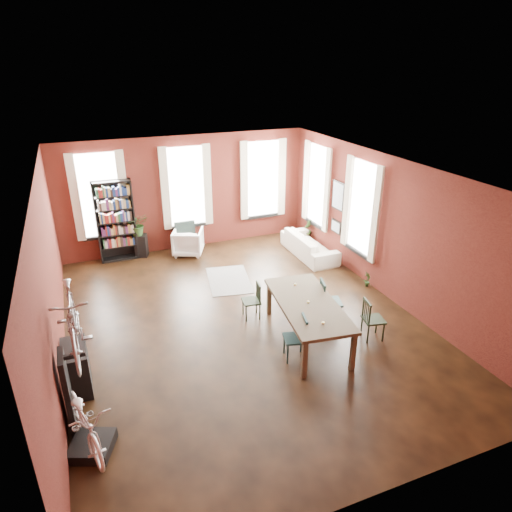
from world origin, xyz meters
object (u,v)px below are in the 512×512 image
cream_sofa (310,242)px  console_table (77,368)px  dining_chair_d (331,302)px  dining_table (307,321)px  dining_chair_c (373,319)px  dining_chair_b (251,301)px  white_armchair (188,241)px  bookshelf (116,221)px  dining_chair_a (295,338)px  bicycle_floor (81,400)px  bike_trainer (92,446)px  plant_stand (141,246)px

cream_sofa → console_table: cream_sofa is taller
dining_chair_d → cream_sofa: bearing=-4.6°
dining_table → dining_chair_d: dining_chair_d is taller
cream_sofa → dining_chair_c: bearing=169.3°
dining_chair_b → white_armchair: (-0.41, 3.82, 0.01)m
dining_chair_b → console_table: 3.66m
cream_sofa → dining_chair_d: bearing=159.0°
dining_table → bookshelf: bookshelf is taller
dining_chair_a → console_table: 3.78m
white_armchair → bicycle_floor: size_ratio=0.53×
dining_table → bookshelf: size_ratio=1.08×
bike_trainer → console_table: bearing=94.0°
dining_table → bicycle_floor: bicycle_floor is taller
dining_table → white_armchair: dining_table is taller
dining_chair_a → dining_chair_d: bearing=138.4°
bookshelf → bicycle_floor: bookshelf is taller
dining_chair_a → bike_trainer: (-3.63, -0.88, -0.35)m
bookshelf → dining_chair_a: bearing=-67.1°
dining_chair_d → console_table: size_ratio=1.17×
plant_stand → dining_chair_d: bearing=-57.7°
bike_trainer → bicycle_floor: (-0.02, -0.01, 0.84)m
dining_chair_a → bookshelf: bookshelf is taller
cream_sofa → bicycle_floor: bicycle_floor is taller
console_table → bicycle_floor: bearing=-86.8°
white_armchair → bicycle_floor: 7.04m
dining_chair_b → bookshelf: 4.79m
cream_sofa → plant_stand: cream_sofa is taller
dining_chair_c → console_table: (-5.45, 0.60, -0.02)m
bike_trainer → bicycle_floor: size_ratio=0.37×
dining_chair_b → plant_stand: dining_chair_b is taller
bike_trainer → console_table: 1.53m
dining_table → console_table: (-4.23, 0.14, -0.01)m
plant_stand → dining_chair_a: bearing=-72.1°
dining_table → bicycle_floor: size_ratio=1.57×
white_armchair → plant_stand: (-1.24, 0.34, -0.09)m
dining_table → cream_sofa: bearing=68.8°
dining_chair_b → bicycle_floor: (-3.44, -2.52, 0.53)m
white_armchair → dining_chair_c: bearing=136.8°
dining_chair_a → plant_stand: bearing=-148.3°
dining_chair_a → console_table: bearing=-85.3°
white_armchair → console_table: white_armchair is taller
dining_chair_c → cream_sofa: bearing=0.8°
bookshelf → cream_sofa: bookshelf is taller
dining_chair_d → console_table: 4.99m
dining_chair_a → bike_trainer: size_ratio=1.52×
dining_chair_a → bike_trainer: bearing=-62.5°
dining_chair_d → dining_table: bearing=134.0°
dining_chair_d → bike_trainer: bearing=126.0°
dining_chair_b → bike_trainer: size_ratio=1.40×
dining_table → console_table: bearing=-174.4°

